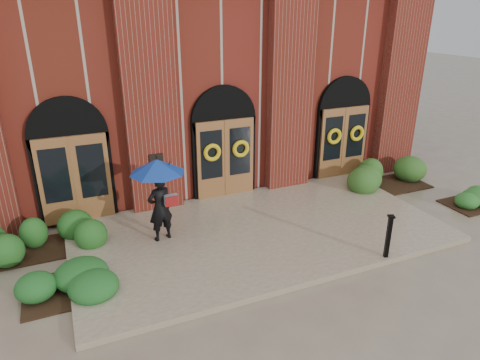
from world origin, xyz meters
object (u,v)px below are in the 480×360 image
man_with_umbrella (158,184)px  metal_post (388,235)px  hedge_wall_right (379,177)px  hedge_wall_left (34,238)px

man_with_umbrella → metal_post: man_with_umbrella is taller
metal_post → hedge_wall_right: metal_post is taller
man_with_umbrella → metal_post: (4.83, -3.04, -0.97)m
hedge_wall_left → hedge_wall_right: 10.91m
metal_post → hedge_wall_left: metal_post is taller
man_with_umbrella → hedge_wall_left: size_ratio=0.74×
man_with_umbrella → hedge_wall_right: 7.95m
metal_post → hedge_wall_right: bearing=52.0°
man_with_umbrella → hedge_wall_right: size_ratio=0.67×
hedge_wall_right → hedge_wall_left: bearing=179.2°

